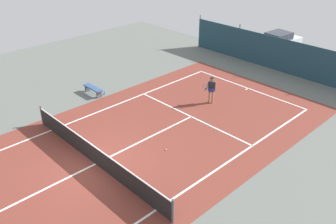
{
  "coord_description": "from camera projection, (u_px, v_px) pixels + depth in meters",
  "views": [
    {
      "loc": [
        12.02,
        -7.0,
        10.01
      ],
      "look_at": [
        -0.11,
        4.69,
        0.9
      ],
      "focal_mm": 38.97,
      "sensor_mm": 36.0,
      "label": 1
    }
  ],
  "objects": [
    {
      "name": "parked_car",
      "position": [
        278.0,
        43.0,
        29.81
      ],
      "size": [
        2.34,
        4.36,
        1.68
      ],
      "rotation": [
        0.0,
        0.0,
        3.04
      ],
      "color": "silver",
      "rests_on": "ground"
    },
    {
      "name": "tennis_player",
      "position": [
        211.0,
        88.0,
        21.63
      ],
      "size": [
        0.56,
        0.83,
        1.64
      ],
      "rotation": [
        0.0,
        0.0,
        3.58
      ],
      "color": "#9E7051",
      "rests_on": "ground"
    },
    {
      "name": "water_bottle",
      "position": [
        104.0,
        93.0,
        23.06
      ],
      "size": [
        0.08,
        0.08,
        0.24
      ],
      "primitive_type": "cylinder",
      "color": "#338CD8",
      "rests_on": "ground"
    },
    {
      "name": "ground_plane",
      "position": [
        96.0,
        164.0,
        16.65
      ],
      "size": [
        36.0,
        36.0,
        0.0
      ],
      "primitive_type": "plane",
      "color": "slate"
    },
    {
      "name": "back_fence",
      "position": [
        287.0,
        61.0,
        26.45
      ],
      "size": [
        16.3,
        0.98,
        2.7
      ],
      "color": "#1E3D4C",
      "rests_on": "ground"
    },
    {
      "name": "tennis_ball_near_player",
      "position": [
        166.0,
        150.0,
        17.61
      ],
      "size": [
        0.07,
        0.07,
        0.07
      ],
      "primitive_type": "sphere",
      "color": "#CCDB33",
      "rests_on": "ground"
    },
    {
      "name": "tennis_net",
      "position": [
        95.0,
        155.0,
        16.4
      ],
      "size": [
        10.12,
        0.1,
        1.1
      ],
      "color": "black",
      "rests_on": "ground"
    },
    {
      "name": "court_surface",
      "position": [
        96.0,
        164.0,
        16.65
      ],
      "size": [
        11.02,
        26.6,
        0.01
      ],
      "color": "brown",
      "rests_on": "ground"
    },
    {
      "name": "courtside_bench",
      "position": [
        93.0,
        89.0,
        22.96
      ],
      "size": [
        1.6,
        0.4,
        0.49
      ],
      "color": "#335184",
      "rests_on": "ground"
    }
  ]
}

